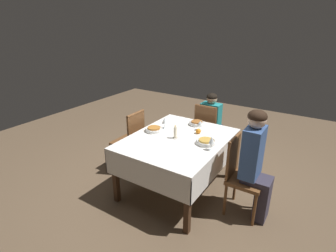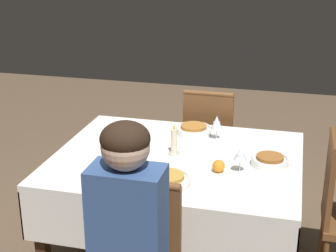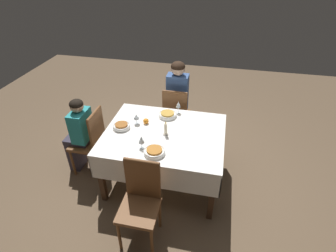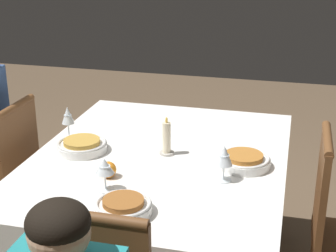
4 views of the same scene
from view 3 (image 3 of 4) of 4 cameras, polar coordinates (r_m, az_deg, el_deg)
name	(u,v)px [view 3 (image 3 of 4)]	position (r m, az deg, el deg)	size (l,w,h in m)	color
ground_plane	(165,178)	(3.52, -0.74, -11.15)	(8.00, 8.00, 0.00)	brown
dining_table	(164,139)	(3.10, -0.83, -2.83)	(1.39, 1.12, 0.73)	white
chair_north	(176,114)	(3.83, 1.71, 2.73)	(0.38, 0.38, 0.92)	brown
chair_west	(91,139)	(3.46, -16.39, -2.81)	(0.38, 0.38, 0.92)	brown
chair_south	(141,200)	(2.64, -5.99, -15.63)	(0.38, 0.38, 0.92)	brown
person_adult_denim	(178,97)	(3.85, 2.16, 6.42)	(0.30, 0.34, 1.25)	#383342
person_child_teal	(79,133)	(3.49, -18.89, -1.41)	(0.33, 0.30, 1.06)	#383342
bowl_north	(168,115)	(3.32, -0.11, 2.51)	(0.23, 0.23, 0.06)	white
wine_glass_north	(178,105)	(3.36, 2.26, 4.62)	(0.06, 0.06, 0.17)	white
bowl_west	(122,126)	(3.16, -10.09, 0.01)	(0.21, 0.21, 0.06)	white
wine_glass_west	(136,117)	(3.17, -6.91, 1.96)	(0.07, 0.07, 0.13)	white
bowl_south	(154,151)	(2.74, -2.98, -5.54)	(0.23, 0.23, 0.06)	white
wine_glass_south	(141,140)	(2.78, -5.81, -3.02)	(0.07, 0.07, 0.15)	white
candle_centerpiece	(166,130)	(2.98, -0.51, -0.78)	(0.07, 0.07, 0.18)	beige
orange_fruit	(146,121)	(3.20, -4.83, 1.08)	(0.07, 0.07, 0.07)	orange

